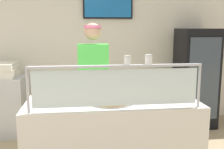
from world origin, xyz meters
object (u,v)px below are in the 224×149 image
Objects in this scene: drink_fridge at (196,78)px; pizza_server at (108,99)px; parmesan_shaker at (127,61)px; worker_figure at (94,83)px; pizza_tray at (111,100)px; pepper_flake_shaker at (149,60)px; pizza_box_stack at (0,70)px.

pizza_server is at bearing -134.70° from drink_fridge.
worker_figure is (-0.25, 0.97, -0.40)m from parmesan_shaker.
pizza_tray is 0.61m from pepper_flake_shaker.
pizza_server is 0.72m from worker_figure.
drink_fridge reaches higher than pepper_flake_shaker.
pizza_box_stack is (-1.53, 1.67, 0.08)m from pizza_tray.
worker_figure reaches higher than parmesan_shaker.
parmesan_shaker is at bearing -49.77° from pizza_box_stack.
pizza_tray is at bearing -78.78° from worker_figure.
drink_fridge reaches higher than pizza_server.
drink_fridge is at bearing 55.41° from pepper_flake_shaker.
worker_figure is 2.10m from drink_fridge.
pepper_flake_shaker is 1.15m from worker_figure.
pizza_server is 0.16× the size of worker_figure.
parmesan_shaker is 2.58m from pizza_box_stack.
drink_fridge is at bearing 0.78° from pizza_box_stack.
parmesan_shaker is 0.05× the size of worker_figure.
pizza_server is 0.55× the size of pizza_box_stack.
pepper_flake_shaker is 0.18× the size of pizza_box_stack.
worker_figure is at bearing -35.01° from pizza_box_stack.
parmesan_shaker is at bearing -51.84° from pizza_server.
parmesan_shaker is at bearing -128.25° from drink_fridge.
pizza_server is at bearing 142.54° from pepper_flake_shaker.
worker_figure is (-0.45, 0.97, -0.40)m from pepper_flake_shaker.
worker_figure is (-0.11, 0.71, 0.02)m from pizza_server.
drink_fridge is 3.23m from pizza_box_stack.
pizza_server is 0.60m from pepper_flake_shaker.
pizza_box_stack reaches higher than pizza_server.
drink_fridge is (1.57, 2.00, -0.56)m from parmesan_shaker.
parmesan_shaker is 0.20m from pepper_flake_shaker.
pepper_flake_shaker is 0.05× the size of worker_figure.
parmesan_shaker is (0.12, -0.28, 0.44)m from pizza_tray.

